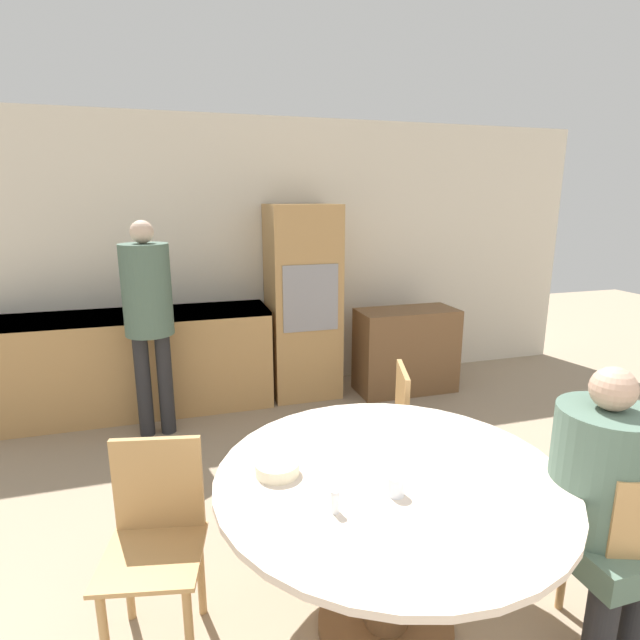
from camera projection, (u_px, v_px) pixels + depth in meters
The scene contains 13 objects.
wall_back at pixel (267, 257), 4.87m from camera, with size 6.78×0.05×2.60m.
kitchen_counter at pixel (129, 362), 4.38m from camera, with size 2.45×0.60×0.90m.
oven_unit at pixel (302, 302), 4.73m from camera, with size 0.63×0.59×1.81m.
sideboard at pixel (406, 350), 4.89m from camera, with size 0.96×0.45×0.82m.
dining_table at pixel (389, 520), 2.09m from camera, with size 1.44×1.44×0.77m.
chair_near_right at pixel (640, 554), 1.97m from camera, with size 0.51×0.51×0.87m.
chair_far_left at pixel (156, 531), 2.11m from camera, with size 0.47×0.47×0.87m.
chair_far_right at pixel (385, 427), 3.06m from camera, with size 0.50×0.50×0.87m.
person_seated at pixel (604, 495), 1.98m from camera, with size 0.39×0.46×1.24m.
person_standing at pixel (148, 306), 3.82m from camera, with size 0.37×0.37×1.71m.
cup at pixel (396, 486), 1.89m from camera, with size 0.07×0.07×0.08m.
bowl_near at pixel (277, 468), 2.03m from camera, with size 0.18×0.18×0.05m.
salt_shaker at pixel (335, 501), 1.78m from camera, with size 0.03×0.03×0.09m.
Camera 1 is at (-0.91, -0.09, 1.86)m, focal length 28.00 mm.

